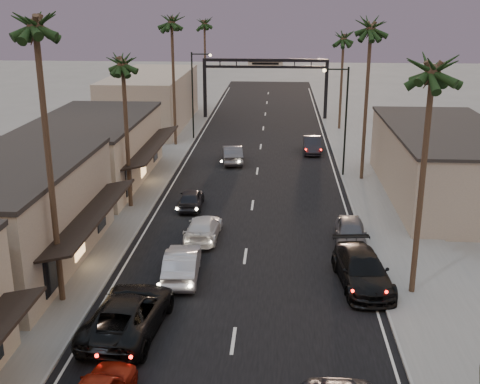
# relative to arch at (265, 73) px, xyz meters

# --- Properties ---
(ground) EXTENTS (200.00, 200.00, 0.00)m
(ground) POSITION_rel_arch_xyz_m (0.00, -30.00, -5.53)
(ground) COLOR slate
(ground) RESTS_ON ground
(road) EXTENTS (14.00, 120.00, 0.02)m
(road) POSITION_rel_arch_xyz_m (0.00, -25.00, -5.53)
(road) COLOR black
(road) RESTS_ON ground
(sidewalk_left) EXTENTS (5.00, 92.00, 0.12)m
(sidewalk_left) POSITION_rel_arch_xyz_m (-9.50, -18.00, -5.47)
(sidewalk_left) COLOR slate
(sidewalk_left) RESTS_ON ground
(sidewalk_right) EXTENTS (5.00, 92.00, 0.12)m
(sidewalk_right) POSITION_rel_arch_xyz_m (9.50, -18.00, -5.47)
(sidewalk_right) COLOR slate
(sidewalk_right) RESTS_ON ground
(storefront_mid) EXTENTS (8.00, 14.00, 5.50)m
(storefront_mid) POSITION_rel_arch_xyz_m (-13.00, -44.00, -2.78)
(storefront_mid) COLOR gray
(storefront_mid) RESTS_ON ground
(storefront_far) EXTENTS (8.00, 16.00, 5.00)m
(storefront_far) POSITION_rel_arch_xyz_m (-13.00, -28.00, -3.03)
(storefront_far) COLOR tan
(storefront_far) RESTS_ON ground
(storefront_dist) EXTENTS (8.00, 20.00, 6.00)m
(storefront_dist) POSITION_rel_arch_xyz_m (-13.00, -5.00, -2.53)
(storefront_dist) COLOR gray
(storefront_dist) RESTS_ON ground
(building_right) EXTENTS (8.00, 18.00, 5.00)m
(building_right) POSITION_rel_arch_xyz_m (14.00, -30.00, -3.03)
(building_right) COLOR gray
(building_right) RESTS_ON ground
(arch) EXTENTS (15.20, 0.40, 7.27)m
(arch) POSITION_rel_arch_xyz_m (0.00, 0.00, 0.00)
(arch) COLOR black
(arch) RESTS_ON ground
(streetlight_right) EXTENTS (2.13, 0.30, 9.00)m
(streetlight_right) POSITION_rel_arch_xyz_m (6.92, -25.00, -0.20)
(streetlight_right) COLOR black
(streetlight_right) RESTS_ON ground
(streetlight_left) EXTENTS (2.13, 0.30, 9.00)m
(streetlight_left) POSITION_rel_arch_xyz_m (-6.92, -12.00, -0.20)
(streetlight_left) COLOR black
(streetlight_left) RESTS_ON ground
(palm_lb) EXTENTS (3.20, 3.20, 15.20)m
(palm_lb) POSITION_rel_arch_xyz_m (-8.60, -48.00, 7.85)
(palm_lb) COLOR #38281C
(palm_lb) RESTS_ON ground
(palm_lc) EXTENTS (3.20, 3.20, 12.20)m
(palm_lc) POSITION_rel_arch_xyz_m (-8.60, -34.00, 4.94)
(palm_lc) COLOR #38281C
(palm_lc) RESTS_ON ground
(palm_ld) EXTENTS (3.20, 3.20, 14.20)m
(palm_ld) POSITION_rel_arch_xyz_m (-8.60, -15.00, 6.88)
(palm_ld) COLOR #38281C
(palm_ld) RESTS_ON ground
(palm_ra) EXTENTS (3.20, 3.20, 13.20)m
(palm_ra) POSITION_rel_arch_xyz_m (8.60, -46.00, 5.91)
(palm_ra) COLOR #38281C
(palm_ra) RESTS_ON ground
(palm_rb) EXTENTS (3.20, 3.20, 14.20)m
(palm_rb) POSITION_rel_arch_xyz_m (8.60, -26.00, 6.88)
(palm_rb) COLOR #38281C
(palm_rb) RESTS_ON ground
(palm_rc) EXTENTS (3.20, 3.20, 12.20)m
(palm_rc) POSITION_rel_arch_xyz_m (8.60, -6.00, 4.94)
(palm_rc) COLOR #38281C
(palm_rc) RESTS_ON ground
(palm_far) EXTENTS (3.20, 3.20, 13.20)m
(palm_far) POSITION_rel_arch_xyz_m (-8.30, 8.00, 5.91)
(palm_far) COLOR #38281C
(palm_far) RESTS_ON ground
(oncoming_pickup) EXTENTS (3.49, 6.59, 1.77)m
(oncoming_pickup) POSITION_rel_arch_xyz_m (-4.68, -50.48, -4.65)
(oncoming_pickup) COLOR black
(oncoming_pickup) RESTS_ON ground
(oncoming_silver) EXTENTS (2.01, 4.98, 1.61)m
(oncoming_silver) POSITION_rel_arch_xyz_m (-3.17, -44.98, -4.73)
(oncoming_silver) COLOR #949599
(oncoming_silver) RESTS_ON ground
(oncoming_white) EXTENTS (2.08, 4.82, 1.38)m
(oncoming_white) POSITION_rel_arch_xyz_m (-2.74, -39.48, -4.84)
(oncoming_white) COLOR silver
(oncoming_white) RESTS_ON ground
(oncoming_dgrey) EXTENTS (1.75, 4.09, 1.38)m
(oncoming_dgrey) POSITION_rel_arch_xyz_m (-4.31, -33.80, -4.84)
(oncoming_dgrey) COLOR black
(oncoming_dgrey) RESTS_ON ground
(oncoming_grey_far) EXTENTS (2.30, 4.97, 1.58)m
(oncoming_grey_far) POSITION_rel_arch_xyz_m (-2.36, -21.26, -4.74)
(oncoming_grey_far) COLOR #47474C
(oncoming_grey_far) RESTS_ON ground
(curbside_black) EXTENTS (3.05, 6.16, 1.72)m
(curbside_black) POSITION_rel_arch_xyz_m (6.20, -45.29, -4.67)
(curbside_black) COLOR black
(curbside_black) RESTS_ON ground
(curbside_grey) EXTENTS (2.04, 4.57, 1.53)m
(curbside_grey) POSITION_rel_arch_xyz_m (6.20, -39.79, -4.77)
(curbside_grey) COLOR #4D4D52
(curbside_grey) RESTS_ON ground
(curbside_far) EXTENTS (1.67, 4.62, 1.51)m
(curbside_far) POSITION_rel_arch_xyz_m (5.00, -17.10, -4.78)
(curbside_far) COLOR black
(curbside_far) RESTS_ON ground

